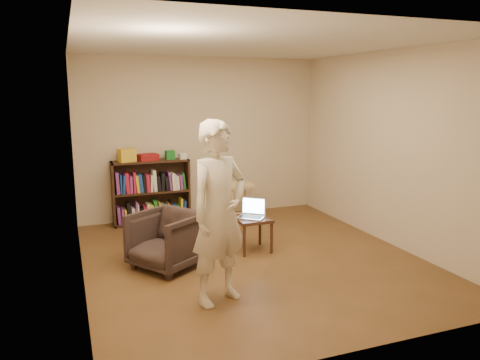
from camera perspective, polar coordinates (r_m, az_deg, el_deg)
name	(u,v)px	position (r m, az deg, el deg)	size (l,w,h in m)	color
floor	(252,259)	(5.94, 1.45, -9.57)	(4.50, 4.50, 0.00)	#4D3519
ceiling	(253,44)	(5.58, 1.58, 16.28)	(4.50, 4.50, 0.00)	silver
wall_back	(201,138)	(7.73, -4.79, 5.12)	(4.00, 4.00, 0.00)	#C8AF97
wall_left	(76,165)	(5.21, -19.33, 1.71)	(4.50, 4.50, 0.00)	#C8AF97
wall_right	(390,149)	(6.62, 17.79, 3.66)	(4.50, 4.50, 0.00)	#C8AF97
bookshelf	(151,195)	(7.53, -10.78, -1.84)	(1.20, 0.30, 1.00)	black
box_yellow	(127,155)	(7.34, -13.63, 2.96)	(0.24, 0.18, 0.20)	gold
red_cloth	(148,157)	(7.42, -11.18, 2.75)	(0.30, 0.22, 0.10)	maroon
box_green	(170,155)	(7.48, -8.53, 3.05)	(0.14, 0.14, 0.14)	#1C6B25
box_white	(183,156)	(7.48, -6.99, 2.91)	(0.11, 0.11, 0.09)	beige
stool	(239,191)	(7.47, -0.16, -1.33)	(0.42, 0.42, 0.61)	tan
armchair	(167,240)	(5.63, -8.92, -7.21)	(0.72, 0.74, 0.68)	#302320
side_table	(252,223)	(6.12, 1.53, -5.30)	(0.43, 0.43, 0.44)	black
laptop	(252,213)	(6.11, 1.46, -4.01)	(0.42, 0.41, 0.25)	#B9BABE
person	(219,213)	(4.55, -2.58, -4.04)	(0.66, 0.43, 1.81)	beige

